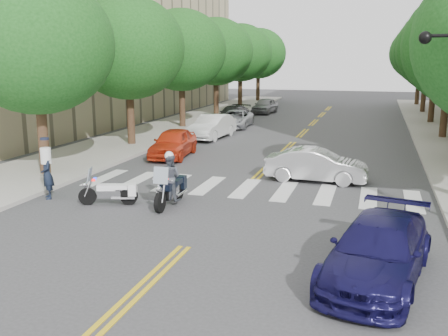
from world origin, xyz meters
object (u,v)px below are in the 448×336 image
at_px(motorcycle_police, 170,181).
at_px(officer_standing, 47,174).
at_px(motorcycle_parked, 113,192).
at_px(sedan_blue, 378,251).
at_px(convertible, 316,165).

distance_m(motorcycle_police, officer_standing, 4.61).
bearing_deg(motorcycle_police, officer_standing, 5.77).
bearing_deg(motorcycle_parked, officer_standing, 70.60).
xyz_separation_m(motorcycle_police, sedan_blue, (6.88, -4.16, -0.15)).
height_order(motorcycle_police, officer_standing, motorcycle_police).
distance_m(motorcycle_police, convertible, 6.61).
xyz_separation_m(motorcycle_police, motorcycle_parked, (-1.91, -0.56, -0.39)).
height_order(motorcycle_parked, sedan_blue, sedan_blue).
relative_size(motorcycle_police, sedan_blue, 0.49).
relative_size(motorcycle_parked, sedan_blue, 0.41).
bearing_deg(officer_standing, motorcycle_parked, 45.65).
distance_m(motorcycle_parked, sedan_blue, 9.51).
bearing_deg(motorcycle_parked, motorcycle_police, -92.57).
distance_m(officer_standing, sedan_blue, 12.03).
distance_m(motorcycle_police, sedan_blue, 8.04).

